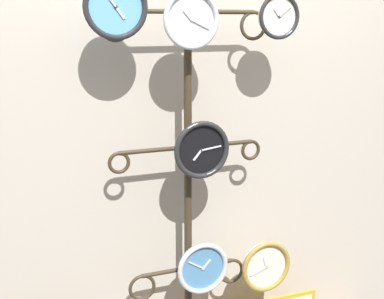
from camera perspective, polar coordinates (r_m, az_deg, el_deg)
The scene contains 8 objects.
shop_wall at distance 2.51m, azimuth -1.78°, elevation 6.34°, with size 4.40×0.04×2.80m.
display_stand at distance 2.56m, azimuth -0.42°, elevation -10.88°, with size 0.76×0.42×2.05m.
clock_top_left at distance 2.16m, azimuth -8.18°, elevation 14.85°, with size 0.26×0.04×0.26m.
clock_top_center at distance 2.23m, azimuth -0.11°, elevation 13.69°, with size 0.24×0.04×0.24m.
clock_top_right at distance 2.43m, azimuth 9.22°, elevation 13.84°, with size 0.20×0.04×0.20m.
clock_middle_center at distance 2.31m, azimuth 1.01°, elevation -0.03°, with size 0.26×0.04×0.26m.
clock_bottom_center at distance 2.52m, azimuth 1.13°, elevation -12.51°, with size 0.25×0.04×0.25m.
clock_bottom_right at distance 2.66m, azimuth 7.87°, elevation -12.23°, with size 0.26×0.04×0.26m.
Camera 1 is at (-0.85, -1.77, 1.71)m, focal length 50.00 mm.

